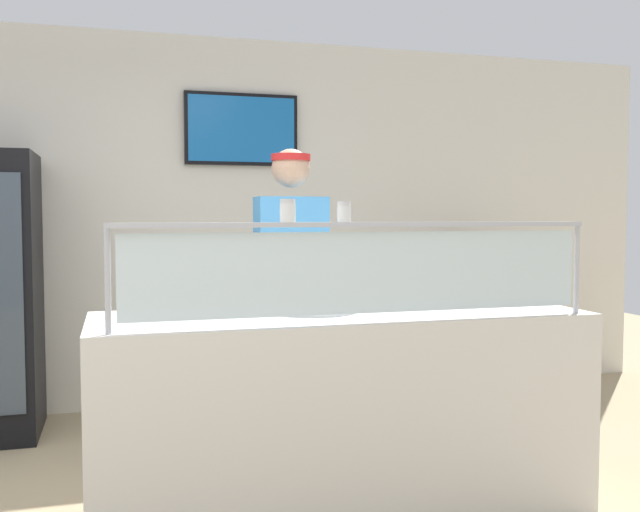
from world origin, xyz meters
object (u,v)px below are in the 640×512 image
(pizza_tray, at_px, (312,308))
(pizza_box_stack, at_px, (482,267))
(pizza_server, at_px, (311,304))
(worker_figure, at_px, (292,287))
(parmesan_shaker, at_px, (288,212))
(pepper_flake_shaker, at_px, (344,213))

(pizza_tray, bearing_deg, pizza_box_stack, 41.91)
(pizza_server, xyz_separation_m, worker_figure, (0.06, 0.59, 0.02))
(pizza_server, distance_m, parmesan_shaker, 0.60)
(pizza_server, bearing_deg, pizza_box_stack, 56.69)
(pizza_server, height_order, pepper_flake_shaker, pepper_flake_shaker)
(pizza_tray, xyz_separation_m, parmesan_shaker, (-0.21, -0.39, 0.45))
(pizza_tray, bearing_deg, worker_figure, 85.63)
(pizza_tray, bearing_deg, pizza_server, -124.26)
(parmesan_shaker, xyz_separation_m, pepper_flake_shaker, (0.24, -0.00, -0.00))
(pizza_server, xyz_separation_m, pepper_flake_shaker, (0.04, -0.37, 0.42))
(pepper_flake_shaker, bearing_deg, pizza_server, 96.29)
(worker_figure, xyz_separation_m, pizza_box_stack, (1.74, 1.03, 0.00))
(pizza_tray, xyz_separation_m, pizza_server, (-0.01, -0.02, 0.02))
(pizza_tray, distance_m, parmesan_shaker, 0.63)
(pepper_flake_shaker, relative_size, pizza_box_stack, 0.18)
(pepper_flake_shaker, bearing_deg, worker_figure, 89.04)
(pizza_server, bearing_deg, pizza_tray, 70.39)
(worker_figure, relative_size, pizza_box_stack, 3.71)
(pizza_server, relative_size, parmesan_shaker, 2.98)
(pepper_flake_shaker, height_order, pizza_box_stack, pepper_flake_shaker)
(pizza_tray, relative_size, parmesan_shaker, 4.61)
(pizza_tray, relative_size, pizza_server, 1.55)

